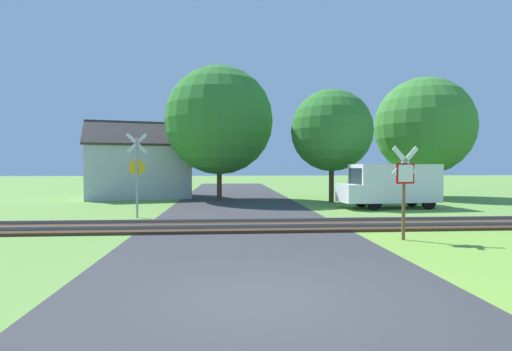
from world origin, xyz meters
name	(u,v)px	position (x,y,z in m)	size (l,w,h in m)	color
ground_plane	(264,299)	(0.00, 0.00, 0.00)	(160.00, 160.00, 0.00)	#6B9942
road_asphalt	(255,268)	(0.00, 2.00, 0.00)	(7.06, 80.00, 0.01)	#38383A
rail_track	(244,226)	(0.00, 7.52, 0.06)	(60.00, 2.60, 0.22)	#422D1E
stop_sign_near	(404,184)	(4.55, 4.81, 1.64)	(0.86, 0.22, 2.74)	brown
crossing_sign_far	(137,168)	(-4.33, 10.51, 2.05)	(0.86, 0.24, 3.54)	#9E9EA5
house	(139,169)	(-6.58, 21.29, 1.93)	(7.85, 6.62, 5.19)	#B7B7BC
tree_center	(219,121)	(-1.06, 18.78, 5.00)	(6.77, 6.77, 8.39)	#513823
tree_right	(332,131)	(5.61, 16.86, 4.25)	(4.84, 4.84, 6.68)	#513823
tree_far	(424,126)	(12.70, 19.69, 4.82)	(6.56, 6.56, 8.10)	#513823
mail_truck	(391,184)	(7.74, 13.29, 1.24)	(5.04, 2.26, 2.24)	white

